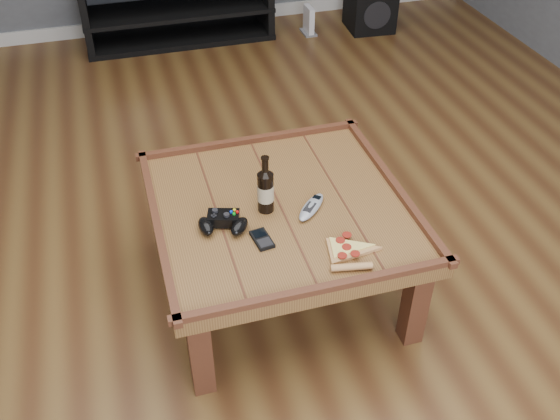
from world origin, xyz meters
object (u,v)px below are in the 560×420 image
object	(u,v)px
pizza_slice	(347,252)
remote_control	(311,207)
game_console	(309,21)
subwoofer	(370,7)
coffee_table	(280,217)
media_console	(177,8)
game_controller	(223,223)
smartphone	(262,239)
beer_bottle	(266,189)

from	to	relation	value
pizza_slice	remote_control	xyz separation A→B (m)	(-0.04, 0.28, 0.00)
pizza_slice	game_console	distance (m)	3.05
remote_control	subwoofer	size ratio (longest dim) A/B	0.50
coffee_table	subwoofer	bearing A→B (deg)	59.93
coffee_table	media_console	bearing A→B (deg)	90.00
game_controller	subwoofer	world-z (taller)	game_controller
coffee_table	smartphone	size ratio (longest dim) A/B	8.64
smartphone	coffee_table	bearing A→B (deg)	47.92
beer_bottle	pizza_slice	bearing A→B (deg)	-56.70
beer_bottle	smartphone	size ratio (longest dim) A/B	2.07
coffee_table	smartphone	world-z (taller)	coffee_table
subwoofer	game_console	distance (m)	0.50
game_controller	smartphone	xyz separation A→B (m)	(0.12, -0.11, -0.02)
beer_bottle	remote_control	xyz separation A→B (m)	(0.17, -0.05, -0.09)
coffee_table	game_console	world-z (taller)	coffee_table
remote_control	subwoofer	bearing A→B (deg)	104.87
smartphone	pizza_slice	bearing A→B (deg)	-36.87
beer_bottle	pizza_slice	xyz separation A→B (m)	(0.22, -0.33, -0.09)
media_console	remote_control	world-z (taller)	media_console
media_console	subwoofer	distance (m)	1.49
pizza_slice	smartphone	bearing A→B (deg)	161.69
beer_bottle	game_controller	world-z (taller)	beer_bottle
coffee_table	remote_control	size ratio (longest dim) A/B	5.71
remote_control	game_console	bearing A→B (deg)	114.25
subwoofer	game_console	xyz separation A→B (m)	(-0.49, 0.04, -0.07)
smartphone	subwoofer	size ratio (longest dim) A/B	0.33
game_controller	game_console	xyz separation A→B (m)	(1.23, 2.65, -0.38)
pizza_slice	coffee_table	bearing A→B (deg)	125.44
smartphone	remote_control	world-z (taller)	remote_control
game_controller	game_console	world-z (taller)	game_controller
beer_bottle	subwoofer	xyz separation A→B (m)	(1.53, 2.55, -0.38)
remote_control	game_console	distance (m)	2.80
pizza_slice	media_console	bearing A→B (deg)	103.55
beer_bottle	pizza_slice	distance (m)	0.40
coffee_table	media_console	distance (m)	2.75
media_console	game_console	distance (m)	1.01
smartphone	remote_control	size ratio (longest dim) A/B	0.66
smartphone	beer_bottle	bearing A→B (deg)	62.53
pizza_slice	game_console	xyz separation A→B (m)	(0.83, 2.91, -0.36)
remote_control	subwoofer	xyz separation A→B (m)	(1.36, 2.60, -0.30)
smartphone	subwoofer	world-z (taller)	smartphone
coffee_table	game_controller	distance (m)	0.27
beer_bottle	game_console	world-z (taller)	beer_bottle
coffee_table	smartphone	bearing A→B (deg)	-124.21
coffee_table	smartphone	distance (m)	0.23
pizza_slice	beer_bottle	bearing A→B (deg)	133.99
game_controller	subwoofer	distance (m)	3.14
game_controller	game_console	size ratio (longest dim) A/B	0.96
coffee_table	game_controller	size ratio (longest dim) A/B	5.05
beer_bottle	remote_control	bearing A→B (deg)	-16.70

